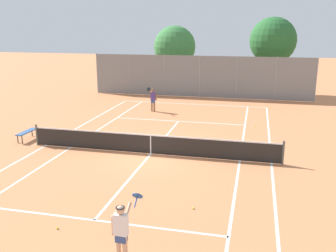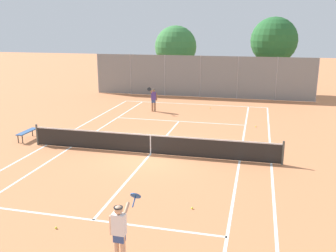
# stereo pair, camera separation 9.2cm
# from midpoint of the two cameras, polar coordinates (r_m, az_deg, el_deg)

# --- Properties ---
(ground_plane) EXTENTS (120.00, 120.00, 0.00)m
(ground_plane) POSITION_cam_midpoint_polar(r_m,az_deg,el_deg) (17.68, -2.78, -4.27)
(ground_plane) COLOR #CC7A4C
(court_line_markings) EXTENTS (11.10, 23.90, 0.01)m
(court_line_markings) POSITION_cam_midpoint_polar(r_m,az_deg,el_deg) (17.68, -2.78, -4.26)
(court_line_markings) COLOR silver
(court_line_markings) RESTS_ON ground
(tennis_net) EXTENTS (12.00, 0.10, 1.07)m
(tennis_net) POSITION_cam_midpoint_polar(r_m,az_deg,el_deg) (17.52, -2.80, -2.70)
(tennis_net) COLOR #474C47
(tennis_net) RESTS_ON ground
(player_near_side) EXTENTS (0.68, 0.73, 1.77)m
(player_near_side) POSITION_cam_midpoint_polar(r_m,az_deg,el_deg) (9.71, -7.40, -15.48)
(player_near_side) COLOR #D8A884
(player_near_side) RESTS_ON ground
(player_far_left) EXTENTS (0.56, 0.82, 1.77)m
(player_far_left) POSITION_cam_midpoint_polar(r_m,az_deg,el_deg) (26.24, -2.41, 4.22)
(player_far_left) COLOR #936B4C
(player_far_left) RESTS_ON ground
(loose_tennis_ball_0) EXTENTS (0.07, 0.07, 0.07)m
(loose_tennis_ball_0) POSITION_cam_midpoint_polar(r_m,az_deg,el_deg) (22.88, 13.06, -0.07)
(loose_tennis_ball_0) COLOR #D1DB33
(loose_tennis_ball_0) RESTS_ON ground
(loose_tennis_ball_1) EXTENTS (0.07, 0.07, 0.07)m
(loose_tennis_ball_1) POSITION_cam_midpoint_polar(r_m,az_deg,el_deg) (12.63, 3.65, -12.36)
(loose_tennis_ball_1) COLOR #D1DB33
(loose_tennis_ball_1) RESTS_ON ground
(loose_tennis_ball_2) EXTENTS (0.07, 0.07, 0.07)m
(loose_tennis_ball_2) POSITION_cam_midpoint_polar(r_m,az_deg,el_deg) (27.52, 6.26, 2.75)
(loose_tennis_ball_2) COLOR #D1DB33
(loose_tennis_ball_2) RESTS_ON ground
(loose_tennis_ball_4) EXTENTS (0.07, 0.07, 0.07)m
(loose_tennis_ball_4) POSITION_cam_midpoint_polar(r_m,az_deg,el_deg) (11.97, -16.74, -14.67)
(loose_tennis_ball_4) COLOR #D1DB33
(loose_tennis_ball_4) RESTS_ON ground
(courtside_bench) EXTENTS (0.36, 1.50, 0.47)m
(courtside_bench) POSITION_cam_midpoint_polar(r_m,az_deg,el_deg) (21.09, -20.83, -0.90)
(courtside_bench) COLOR #33598C
(courtside_bench) RESTS_ON ground
(back_fence) EXTENTS (18.46, 0.08, 3.48)m
(back_fence) POSITION_cam_midpoint_polar(r_m,az_deg,el_deg) (31.59, 4.74, 7.52)
(back_fence) COLOR gray
(back_fence) RESTS_ON ground
(tree_behind_left) EXTENTS (3.89, 3.89, 5.89)m
(tree_behind_left) POSITION_cam_midpoint_polar(r_m,az_deg,el_deg) (35.66, 1.14, 11.77)
(tree_behind_left) COLOR brown
(tree_behind_left) RESTS_ON ground
(tree_behind_right) EXTENTS (3.97, 3.97, 6.60)m
(tree_behind_right) POSITION_cam_midpoint_polar(r_m,az_deg,el_deg) (33.98, 15.46, 12.26)
(tree_behind_right) COLOR brown
(tree_behind_right) RESTS_ON ground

